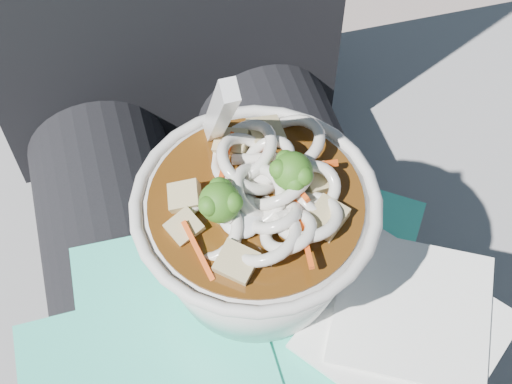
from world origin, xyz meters
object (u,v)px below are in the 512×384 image
object	(u,v)px
stone_ledge	(213,311)
udon_bowl	(257,227)
lap	(239,324)
plastic_bag	(232,337)
person_body	(211,218)

from	to	relation	value
stone_ledge	udon_bowl	bearing A→B (deg)	-82.84
stone_ledge	lap	distance (m)	0.32
plastic_bag	udon_bowl	xyz separation A→B (m)	(0.03, 0.05, 0.07)
stone_ledge	person_body	distance (m)	0.32
stone_ledge	person_body	bearing A→B (deg)	-90.00
stone_ledge	plastic_bag	world-z (taller)	plastic_bag
stone_ledge	person_body	size ratio (longest dim) A/B	1.03
lap	person_body	distance (m)	0.10
udon_bowl	plastic_bag	bearing A→B (deg)	-124.36
lap	udon_bowl	size ratio (longest dim) A/B	2.28
person_body	udon_bowl	size ratio (longest dim) A/B	4.60
plastic_bag	udon_bowl	distance (m)	0.09
stone_ledge	plastic_bag	xyz separation A→B (m)	(-0.01, -0.19, 0.36)
lap	plastic_bag	bearing A→B (deg)	-109.42
lap	person_body	bearing A→B (deg)	90.00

